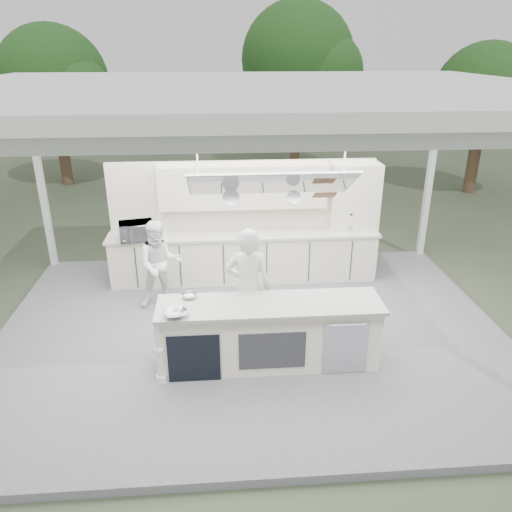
{
  "coord_description": "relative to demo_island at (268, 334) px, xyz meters",
  "views": [
    {
      "loc": [
        -0.46,
        -6.88,
        4.32
      ],
      "look_at": [
        0.11,
        0.4,
        1.23
      ],
      "focal_mm": 35.0,
      "sensor_mm": 36.0,
      "label": 1
    }
  ],
  "objects": [
    {
      "name": "ground",
      "position": [
        -0.18,
        0.91,
        -0.6
      ],
      "size": [
        90.0,
        90.0,
        0.0
      ],
      "primitive_type": "plane",
      "color": "#444E35",
      "rests_on": "ground"
    },
    {
      "name": "stage_deck",
      "position": [
        -0.18,
        0.91,
        -0.54
      ],
      "size": [
        8.0,
        6.0,
        0.12
      ],
      "primitive_type": "cube",
      "color": "slate",
      "rests_on": "ground"
    },
    {
      "name": "tent",
      "position": [
        -0.18,
        0.9,
        3.11
      ],
      "size": [
        8.2,
        6.2,
        3.86
      ],
      "color": "white",
      "rests_on": "ground"
    },
    {
      "name": "demo_island",
      "position": [
        0.0,
        0.0,
        0.0
      ],
      "size": [
        3.1,
        0.79,
        0.95
      ],
      "color": "white",
      "rests_on": "stage_deck"
    },
    {
      "name": "back_counter",
      "position": [
        -0.18,
        2.81,
        0.0
      ],
      "size": [
        5.08,
        0.72,
        0.95
      ],
      "color": "white",
      "rests_on": "stage_deck"
    },
    {
      "name": "back_wall_unit",
      "position": [
        0.27,
        3.03,
        0.98
      ],
      "size": [
        5.05,
        0.48,
        2.25
      ],
      "color": "white",
      "rests_on": "stage_deck"
    },
    {
      "name": "tree_cluster",
      "position": [
        -0.34,
        10.68,
        2.69
      ],
      "size": [
        19.55,
        9.4,
        5.85
      ],
      "color": "brown",
      "rests_on": "ground"
    },
    {
      "name": "head_chef",
      "position": [
        -0.25,
        0.53,
        0.46
      ],
      "size": [
        0.73,
        0.52,
        1.87
      ],
      "primitive_type": "imported",
      "rotation": [
        0.0,
        0.0,
        3.03
      ],
      "color": "white",
      "rests_on": "stage_deck"
    },
    {
      "name": "sous_chef",
      "position": [
        -1.67,
        1.87,
        0.29
      ],
      "size": [
        0.85,
        0.72,
        1.54
      ],
      "primitive_type": "imported",
      "rotation": [
        0.0,
        0.0,
        0.2
      ],
      "color": "white",
      "rests_on": "stage_deck"
    },
    {
      "name": "toaster_oven",
      "position": [
        -2.13,
        2.61,
        0.64
      ],
      "size": [
        0.67,
        0.52,
        0.33
      ],
      "primitive_type": "imported",
      "rotation": [
        0.0,
        0.0,
        0.21
      ],
      "color": "#B8BAC0",
      "rests_on": "back_counter"
    },
    {
      "name": "bowl_large",
      "position": [
        -1.24,
        -0.24,
        0.51
      ],
      "size": [
        0.38,
        0.38,
        0.08
      ],
      "primitive_type": "imported",
      "rotation": [
        0.0,
        0.0,
        0.24
      ],
      "color": "silver",
      "rests_on": "demo_island"
    },
    {
      "name": "bowl_small",
      "position": [
        -1.09,
        0.26,
        0.51
      ],
      "size": [
        0.24,
        0.24,
        0.07
      ],
      "primitive_type": "imported",
      "rotation": [
        0.0,
        0.0,
        -0.14
      ],
      "color": "silver",
      "rests_on": "demo_island"
    }
  ]
}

